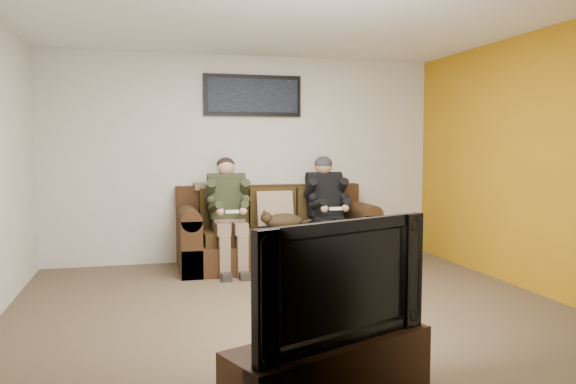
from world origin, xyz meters
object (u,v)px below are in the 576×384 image
object	(u,v)px
framed_poster	(253,96)
television	(331,279)
sofa	(275,235)
cat	(282,221)
tv_stand	(331,372)
person_left	(228,207)
person_right	(327,204)

from	to	relation	value
framed_poster	television	xyz separation A→B (m)	(-0.36, -4.17, -1.37)
sofa	cat	bearing A→B (deg)	-82.82
tv_stand	television	distance (m)	0.53
person_left	person_right	world-z (taller)	person_right
person_right	framed_poster	size ratio (longest dim) A/B	1.07
framed_poster	television	size ratio (longest dim) A/B	1.06
framed_poster	television	world-z (taller)	framed_poster
framed_poster	tv_stand	world-z (taller)	framed_poster
sofa	person_left	bearing A→B (deg)	-161.96
tv_stand	person_right	bearing A→B (deg)	49.40
sofa	television	distance (m)	3.84
person_left	framed_poster	xyz separation A→B (m)	(0.41, 0.58, 1.35)
person_left	person_right	distance (m)	1.22
tv_stand	television	world-z (taller)	television
person_right	framed_poster	distance (m)	1.67
person_left	television	size ratio (longest dim) A/B	1.13
framed_poster	person_left	bearing A→B (deg)	-125.24
sofa	person_left	xyz separation A→B (m)	(-0.61, -0.20, 0.39)
cat	framed_poster	xyz separation A→B (m)	(-0.23, 0.63, 1.53)
sofa	framed_poster	world-z (taller)	framed_poster
sofa	television	world-z (taller)	television
cat	person_left	bearing A→B (deg)	175.97
person_left	tv_stand	size ratio (longest dim) A/B	1.07
person_left	tv_stand	xyz separation A→B (m)	(0.05, -3.59, -0.56)
television	framed_poster	bearing A→B (deg)	62.53
television	person_left	bearing A→B (deg)	68.26
person_right	sofa	bearing A→B (deg)	162.00
person_left	tv_stand	bearing A→B (deg)	-89.23
sofa	person_left	distance (m)	0.75
sofa	cat	distance (m)	0.32
sofa	person_right	bearing A→B (deg)	-18.00
framed_poster	sofa	bearing A→B (deg)	-62.34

